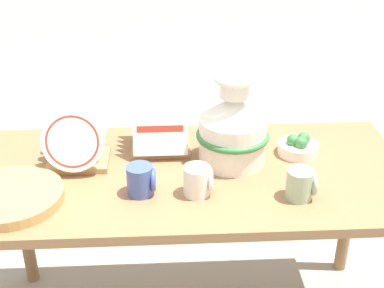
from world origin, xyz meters
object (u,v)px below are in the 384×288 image
object	(u,v)px
wicker_charger_stack	(11,197)
dish_rack_round_plates	(76,143)
ceramic_vase	(233,127)
mug_sage_glaze	(301,184)
dish_rack_square_plates	(160,130)
fruit_bowl	(298,147)
mug_cobalt_glaze	(142,180)
mug_cream_glaze	(198,181)

from	to	relation	value
wicker_charger_stack	dish_rack_round_plates	bearing A→B (deg)	50.84
ceramic_vase	dish_rack_round_plates	distance (m)	0.56
dish_rack_round_plates	wicker_charger_stack	bearing A→B (deg)	-129.16
wicker_charger_stack	mug_sage_glaze	bearing A→B (deg)	-1.62
dish_rack_round_plates	dish_rack_square_plates	bearing A→B (deg)	19.36
wicker_charger_stack	fruit_bowl	distance (m)	1.04
dish_rack_round_plates	fruit_bowl	distance (m)	0.82
wicker_charger_stack	mug_sage_glaze	distance (m)	0.95
mug_cobalt_glaze	mug_sage_glaze	size ratio (longest dim) A/B	1.00
mug_cobalt_glaze	mug_cream_glaze	xyz separation A→B (m)	(0.19, -0.01, 0.00)
wicker_charger_stack	ceramic_vase	bearing A→B (deg)	16.75
dish_rack_round_plates	dish_rack_square_plates	world-z (taller)	dish_rack_round_plates
mug_sage_glaze	mug_cream_glaze	distance (m)	0.34
ceramic_vase	dish_rack_square_plates	distance (m)	0.29
dish_rack_round_plates	mug_sage_glaze	xyz separation A→B (m)	(0.76, -0.26, -0.04)
mug_cream_glaze	fruit_bowl	bearing A→B (deg)	32.73
mug_cobalt_glaze	dish_rack_round_plates	bearing A→B (deg)	139.62
dish_rack_square_plates	fruit_bowl	bearing A→B (deg)	-7.57
dish_rack_round_plates	mug_cobalt_glaze	distance (m)	0.31
mug_cobalt_glaze	wicker_charger_stack	bearing A→B (deg)	-176.39
dish_rack_square_plates	mug_sage_glaze	size ratio (longest dim) A/B	2.13
mug_cream_glaze	fruit_bowl	size ratio (longest dim) A/B	0.68
dish_rack_round_plates	mug_sage_glaze	bearing A→B (deg)	-18.64
mug_cobalt_glaze	mug_sage_glaze	world-z (taller)	same
dish_rack_square_plates	ceramic_vase	bearing A→B (deg)	-22.75
dish_rack_round_plates	mug_sage_glaze	size ratio (longest dim) A/B	2.28
ceramic_vase	mug_cream_glaze	distance (m)	0.27
wicker_charger_stack	mug_cobalt_glaze	distance (m)	0.43
dish_rack_square_plates	mug_cream_glaze	size ratio (longest dim) A/B	2.13
dish_rack_round_plates	dish_rack_square_plates	size ratio (longest dim) A/B	1.07
ceramic_vase	fruit_bowl	size ratio (longest dim) A/B	2.23
dish_rack_square_plates	mug_cobalt_glaze	xyz separation A→B (m)	(-0.06, -0.31, -0.03)
wicker_charger_stack	mug_cobalt_glaze	xyz separation A→B (m)	(0.42, 0.03, 0.03)
dish_rack_square_plates	mug_cream_glaze	world-z (taller)	dish_rack_square_plates
ceramic_vase	fruit_bowl	bearing A→B (deg)	8.99
mug_cobalt_glaze	ceramic_vase	bearing A→B (deg)	31.48
ceramic_vase	wicker_charger_stack	size ratio (longest dim) A/B	0.99
ceramic_vase	dish_rack_square_plates	world-z (taller)	ceramic_vase
dish_rack_round_plates	dish_rack_square_plates	distance (m)	0.32
fruit_bowl	wicker_charger_stack	bearing A→B (deg)	-165.18
dish_rack_square_plates	fruit_bowl	xyz separation A→B (m)	(0.52, -0.07, -0.05)
wicker_charger_stack	mug_cobalt_glaze	size ratio (longest dim) A/B	3.30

